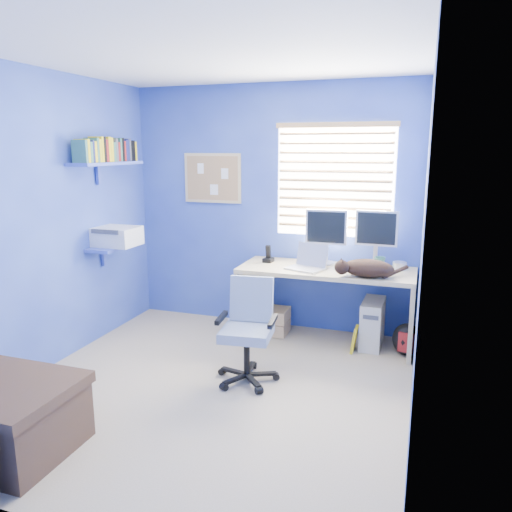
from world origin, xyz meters
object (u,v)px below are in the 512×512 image
(desk, at_px, (325,305))
(cat, at_px, (368,268))
(laptop, at_px, (305,258))
(tower_pc, at_px, (372,323))
(office_chair, at_px, (248,343))

(desk, distance_m, cat, 0.64)
(laptop, xyz_separation_m, tower_pc, (0.63, 0.15, -0.62))
(cat, height_order, office_chair, cat)
(desk, bearing_deg, cat, -26.79)
(desk, distance_m, tower_pc, 0.48)
(tower_pc, bearing_deg, desk, -172.89)
(cat, distance_m, office_chair, 1.27)
(desk, relative_size, tower_pc, 3.67)
(laptop, bearing_deg, cat, 10.39)
(desk, height_order, office_chair, office_chair)
(cat, xyz_separation_m, tower_pc, (0.04, 0.25, -0.60))
(office_chair, bearing_deg, laptop, 73.98)
(cat, bearing_deg, office_chair, -159.93)
(desk, relative_size, cat, 3.65)
(laptop, relative_size, cat, 0.73)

